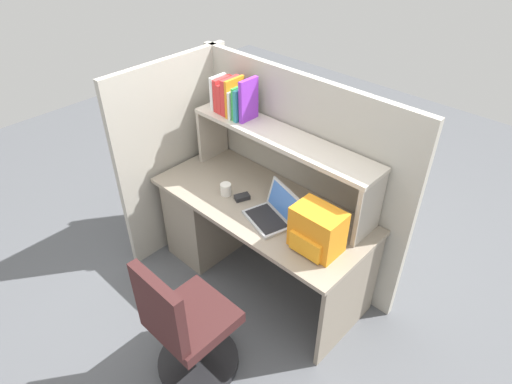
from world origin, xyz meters
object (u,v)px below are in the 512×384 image
backpack (317,231)px  computer_mouse (242,197)px  paper_cup (226,189)px  office_chair (186,330)px  laptop (273,213)px

backpack → computer_mouse: bearing=176.4°
paper_cup → office_chair: 0.99m
backpack → paper_cup: backpack is taller
laptop → backpack: bearing=-4.6°
office_chair → laptop: bearing=-86.1°
laptop → computer_mouse: bearing=177.6°
paper_cup → office_chair: (0.47, -0.79, -0.38)m
backpack → office_chair: size_ratio=0.32×
backpack → computer_mouse: size_ratio=2.88×
computer_mouse → office_chair: bearing=-44.3°
computer_mouse → paper_cup: (-0.12, -0.04, 0.03)m
laptop → backpack: 0.38m
office_chair → paper_cup: bearing=-58.6°
backpack → computer_mouse: backpack is taller
backpack → office_chair: (-0.32, -0.78, -0.47)m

